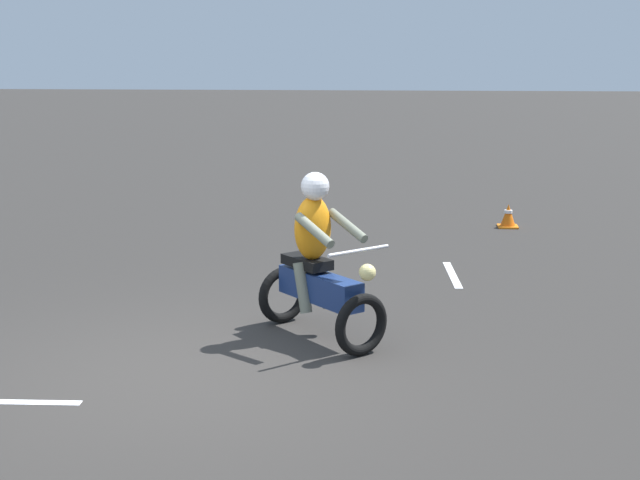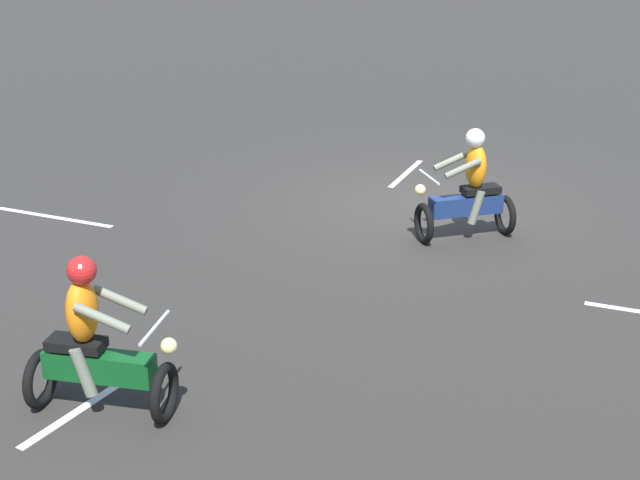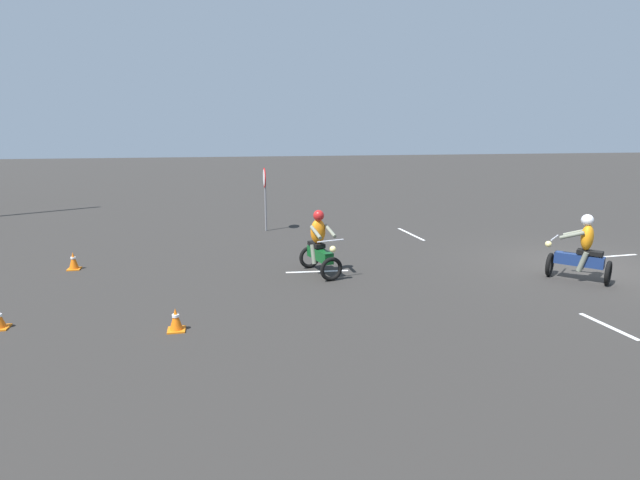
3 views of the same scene
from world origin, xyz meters
name	(u,v)px [view 3 (image 3 of 3)]	position (x,y,z in m)	size (l,w,h in m)	color
ground_plane	(585,266)	(0.00, 0.00, 0.00)	(120.00, 120.00, 0.00)	#2D2B28
motorcycle_rider_foreground	(582,252)	(-1.15, 1.13, 0.73)	(1.45, 1.38, 1.66)	black
motorcycle_rider_background	(319,246)	(0.73, 7.27, 0.73)	(1.56, 0.94, 1.66)	black
stop_sign	(265,186)	(6.65, 8.07, 1.63)	(0.70, 0.08, 2.30)	slate
traffic_cone_near_left	(176,320)	(-2.40, 10.61, 0.21)	(0.32, 0.32, 0.44)	orange
traffic_cone_near_right	(74,261)	(2.45, 13.58, 0.23)	(0.32, 0.32, 0.48)	orange
lane_stripe_e	(411,234)	(4.99, 3.06, 0.00)	(0.10, 2.20, 0.01)	silver
lane_stripe_n	(317,271)	(0.94, 7.29, 0.00)	(0.10, 1.64, 0.01)	silver
lane_stripe_w	(608,326)	(-3.83, 2.62, 0.00)	(0.10, 1.37, 0.01)	silver
lane_stripe_s	(612,256)	(0.78, -1.52, 0.00)	(0.10, 1.77, 0.01)	silver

